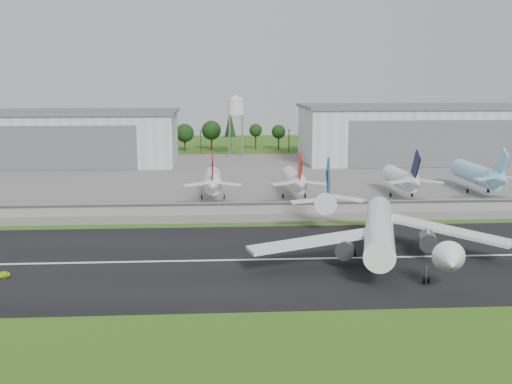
{
  "coord_description": "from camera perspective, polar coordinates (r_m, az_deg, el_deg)",
  "views": [
    {
      "loc": [
        -15.19,
        -118.39,
        37.51
      ],
      "look_at": [
        -4.92,
        40.0,
        9.0
      ],
      "focal_mm": 45.0,
      "sensor_mm": 36.0,
      "label": 1
    }
  ],
  "objects": [
    {
      "name": "ground",
      "position": [
        125.11,
        3.46,
        -7.28
      ],
      "size": [
        600.0,
        600.0,
        0.0
      ],
      "primitive_type": "plane",
      "color": "#375F16",
      "rests_on": "ground"
    },
    {
      "name": "apron",
      "position": [
        241.79,
        -0.06,
        1.27
      ],
      "size": [
        320.0,
        150.0,
        0.1
      ],
      "primitive_type": "cube",
      "color": "slate",
      "rests_on": "ground"
    },
    {
      "name": "runway",
      "position": [
        134.6,
        2.93,
        -5.99
      ],
      "size": [
        320.0,
        60.0,
        0.1
      ],
      "primitive_type": "cube",
      "color": "black",
      "rests_on": "ground"
    },
    {
      "name": "treeline",
      "position": [
        335.83,
        -1.1,
        3.77
      ],
      "size": [
        320.0,
        16.0,
        22.0
      ],
      "primitive_type": null,
      "color": "black",
      "rests_on": "ground"
    },
    {
      "name": "utility_poles",
      "position": [
        320.95,
        -0.97,
        3.47
      ],
      "size": [
        230.0,
        3.0,
        12.0
      ],
      "primitive_type": null,
      "color": "black",
      "rests_on": "ground"
    },
    {
      "name": "parked_jet_skyblue",
      "position": [
        219.88,
        19.34,
        1.46
      ],
      "size": [
        7.36,
        37.29,
        16.92
      ],
      "color": "#8CCCF3",
      "rests_on": "ground"
    },
    {
      "name": "parked_jet_navy",
      "position": [
        206.06,
        12.96,
        1.15
      ],
      "size": [
        7.36,
        31.29,
        16.57
      ],
      "color": "white",
      "rests_on": "ground"
    },
    {
      "name": "water_tower",
      "position": [
        303.83,
        -1.8,
        7.73
      ],
      "size": [
        8.4,
        8.4,
        29.4
      ],
      "color": "#99999E",
      "rests_on": "ground"
    },
    {
      "name": "parked_jet_red_a",
      "position": [
        197.45,
        -3.86,
        0.97
      ],
      "size": [
        7.36,
        31.29,
        16.46
      ],
      "color": "white",
      "rests_on": "ground"
    },
    {
      "name": "runway_centerline",
      "position": [
        134.58,
        2.93,
        -5.97
      ],
      "size": [
        220.0,
        1.0,
        0.02
      ],
      "primitive_type": "cube",
      "color": "white",
      "rests_on": "runway"
    },
    {
      "name": "hangar_east",
      "position": [
        298.35,
        13.96,
        5.1
      ],
      "size": [
        102.0,
        47.0,
        25.2
      ],
      "color": "silver",
      "rests_on": "ground"
    },
    {
      "name": "blast_fence",
      "position": [
        177.66,
        1.27,
        -1.41
      ],
      "size": [
        240.0,
        0.61,
        3.5
      ],
      "color": "gray",
      "rests_on": "ground"
    },
    {
      "name": "hangar_west",
      "position": [
        291.77,
        -16.59,
        4.67
      ],
      "size": [
        97.0,
        44.0,
        23.2
      ],
      "color": "silver",
      "rests_on": "ground"
    },
    {
      "name": "main_airliner",
      "position": [
        136.43,
        10.97,
        -3.84
      ],
      "size": [
        55.5,
        58.56,
        18.17
      ],
      "rotation": [
        0.0,
        0.0,
        2.89
      ],
      "color": "white",
      "rests_on": "runway"
    },
    {
      "name": "parked_jet_red_b",
      "position": [
        198.99,
        3.48,
        1.04
      ],
      "size": [
        7.36,
        31.29,
        16.45
      ],
      "color": "silver",
      "rests_on": "ground"
    }
  ]
}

